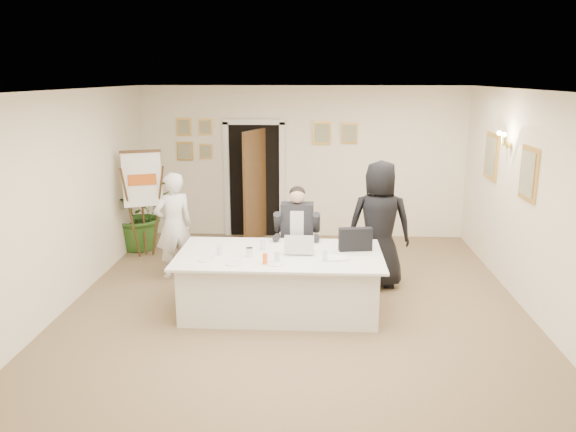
{
  "coord_description": "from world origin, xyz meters",
  "views": [
    {
      "loc": [
        0.26,
        -6.85,
        2.97
      ],
      "look_at": [
        -0.12,
        0.6,
        1.1
      ],
      "focal_mm": 35.0,
      "sensor_mm": 36.0,
      "label": 1
    }
  ],
  "objects_px": {
    "standing_woman": "(379,225)",
    "laptop": "(299,242)",
    "paper_stack": "(336,258)",
    "steel_jug": "(249,252)",
    "oj_glass": "(265,259)",
    "flip_chart": "(144,209)",
    "potted_palm": "(141,213)",
    "laptop_bag": "(355,239)",
    "standing_man": "(174,226)",
    "conference_table": "(280,282)",
    "seated_man": "(297,236)"
  },
  "relations": [
    {
      "from": "conference_table",
      "to": "steel_jug",
      "type": "height_order",
      "value": "steel_jug"
    },
    {
      "from": "paper_stack",
      "to": "oj_glass",
      "type": "height_order",
      "value": "oj_glass"
    },
    {
      "from": "flip_chart",
      "to": "steel_jug",
      "type": "height_order",
      "value": "flip_chart"
    },
    {
      "from": "oj_glass",
      "to": "steel_jug",
      "type": "bearing_deg",
      "value": 127.93
    },
    {
      "from": "potted_palm",
      "to": "paper_stack",
      "type": "relative_size",
      "value": 4.75
    },
    {
      "from": "flip_chart",
      "to": "potted_palm",
      "type": "xyz_separation_m",
      "value": [
        -0.21,
        0.47,
        -0.17
      ]
    },
    {
      "from": "seated_man",
      "to": "standing_woman",
      "type": "height_order",
      "value": "standing_woman"
    },
    {
      "from": "standing_woman",
      "to": "paper_stack",
      "type": "bearing_deg",
      "value": 63.33
    },
    {
      "from": "standing_woman",
      "to": "laptop",
      "type": "xyz_separation_m",
      "value": [
        -1.11,
        -0.9,
        -0.0
      ]
    },
    {
      "from": "flip_chart",
      "to": "oj_glass",
      "type": "xyz_separation_m",
      "value": [
        2.25,
        -2.51,
        0.02
      ]
    },
    {
      "from": "laptop",
      "to": "standing_man",
      "type": "bearing_deg",
      "value": 150.04
    },
    {
      "from": "standing_woman",
      "to": "oj_glass",
      "type": "distance_m",
      "value": 2.04
    },
    {
      "from": "oj_glass",
      "to": "flip_chart",
      "type": "bearing_deg",
      "value": 131.86
    },
    {
      "from": "seated_man",
      "to": "conference_table",
      "type": "bearing_deg",
      "value": -116.05
    },
    {
      "from": "conference_table",
      "to": "seated_man",
      "type": "distance_m",
      "value": 1.0
    },
    {
      "from": "standing_woman",
      "to": "oj_glass",
      "type": "bearing_deg",
      "value": 44.95
    },
    {
      "from": "potted_palm",
      "to": "laptop",
      "type": "relative_size",
      "value": 3.42
    },
    {
      "from": "laptop",
      "to": "steel_jug",
      "type": "height_order",
      "value": "laptop"
    },
    {
      "from": "standing_woman",
      "to": "potted_palm",
      "type": "distance_m",
      "value": 4.28
    },
    {
      "from": "laptop",
      "to": "paper_stack",
      "type": "xyz_separation_m",
      "value": [
        0.46,
        -0.27,
        -0.13
      ]
    },
    {
      "from": "potted_palm",
      "to": "steel_jug",
      "type": "relative_size",
      "value": 11.85
    },
    {
      "from": "paper_stack",
      "to": "standing_woman",
      "type": "bearing_deg",
      "value": 60.91
    },
    {
      "from": "flip_chart",
      "to": "standing_woman",
      "type": "distance_m",
      "value": 3.92
    },
    {
      "from": "laptop_bag",
      "to": "oj_glass",
      "type": "bearing_deg",
      "value": -160.39
    },
    {
      "from": "laptop_bag",
      "to": "oj_glass",
      "type": "xyz_separation_m",
      "value": [
        -1.12,
        -0.6,
        -0.08
      ]
    },
    {
      "from": "conference_table",
      "to": "laptop",
      "type": "relative_size",
      "value": 6.82
    },
    {
      "from": "paper_stack",
      "to": "steel_jug",
      "type": "bearing_deg",
      "value": 176.23
    },
    {
      "from": "seated_man",
      "to": "laptop",
      "type": "xyz_separation_m",
      "value": [
        0.06,
        -0.86,
        0.18
      ]
    },
    {
      "from": "potted_palm",
      "to": "laptop",
      "type": "xyz_separation_m",
      "value": [
        2.85,
        -2.5,
        0.26
      ]
    },
    {
      "from": "standing_man",
      "to": "potted_palm",
      "type": "bearing_deg",
      "value": -90.45
    },
    {
      "from": "conference_table",
      "to": "standing_man",
      "type": "height_order",
      "value": "standing_man"
    },
    {
      "from": "standing_man",
      "to": "laptop",
      "type": "xyz_separation_m",
      "value": [
        1.91,
        -1.1,
        0.11
      ]
    },
    {
      "from": "standing_woman",
      "to": "potted_palm",
      "type": "bearing_deg",
      "value": -19.58
    },
    {
      "from": "potted_palm",
      "to": "laptop_bag",
      "type": "xyz_separation_m",
      "value": [
        3.57,
        -2.38,
        0.27
      ]
    },
    {
      "from": "paper_stack",
      "to": "oj_glass",
      "type": "distance_m",
      "value": 0.88
    },
    {
      "from": "standing_man",
      "to": "potted_palm",
      "type": "xyz_separation_m",
      "value": [
        -0.95,
        1.39,
        -0.15
      ]
    },
    {
      "from": "conference_table",
      "to": "potted_palm",
      "type": "xyz_separation_m",
      "value": [
        -2.61,
        2.56,
        0.26
      ]
    },
    {
      "from": "seated_man",
      "to": "paper_stack",
      "type": "relative_size",
      "value": 5.38
    },
    {
      "from": "standing_man",
      "to": "standing_woman",
      "type": "distance_m",
      "value": 3.02
    },
    {
      "from": "flip_chart",
      "to": "steel_jug",
      "type": "bearing_deg",
      "value": -47.66
    },
    {
      "from": "conference_table",
      "to": "steel_jug",
      "type": "xyz_separation_m",
      "value": [
        -0.37,
        -0.13,
        0.44
      ]
    },
    {
      "from": "conference_table",
      "to": "laptop_bag",
      "type": "distance_m",
      "value": 1.12
    },
    {
      "from": "laptop",
      "to": "standing_woman",
      "type": "bearing_deg",
      "value": 39.05
    },
    {
      "from": "seated_man",
      "to": "laptop_bag",
      "type": "height_order",
      "value": "seated_man"
    },
    {
      "from": "potted_palm",
      "to": "flip_chart",
      "type": "bearing_deg",
      "value": -66.17
    },
    {
      "from": "flip_chart",
      "to": "steel_jug",
      "type": "relative_size",
      "value": 16.13
    },
    {
      "from": "flip_chart",
      "to": "laptop_bag",
      "type": "distance_m",
      "value": 3.87
    },
    {
      "from": "conference_table",
      "to": "laptop",
      "type": "height_order",
      "value": "laptop"
    },
    {
      "from": "standing_woman",
      "to": "laptop_bag",
      "type": "height_order",
      "value": "standing_woman"
    },
    {
      "from": "steel_jug",
      "to": "oj_glass",
      "type": "bearing_deg",
      "value": -52.07
    }
  ]
}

